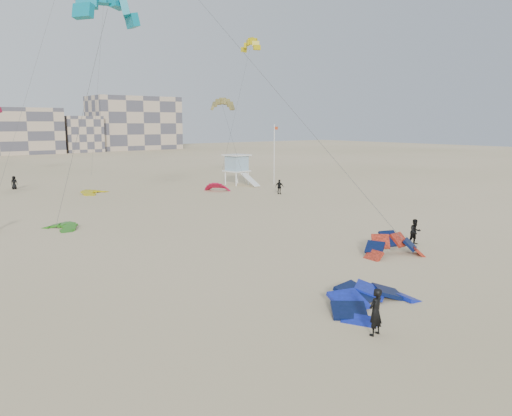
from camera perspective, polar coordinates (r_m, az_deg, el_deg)
ground at (r=22.73m, az=7.64°, el=-11.23°), size 320.00×320.00×0.00m
kite_ground_blue at (r=23.27m, az=13.39°, el=-10.91°), size 5.76×5.97×2.74m
kite_ground_orange at (r=32.03m, az=15.44°, el=-5.29°), size 4.73×4.77×3.68m
kite_ground_green at (r=41.40m, az=-21.40°, el=-2.25°), size 3.75×3.59×1.41m
kite_ground_red_far at (r=60.50m, az=-4.44°, el=1.98°), size 4.23×4.20×2.87m
kite_ground_yellow at (r=60.88m, az=-17.98°, el=1.58°), size 5.11×5.12×1.32m
kitesurfer_main at (r=20.05m, az=13.50°, el=-11.47°), size 0.72×0.51×1.87m
kitesurfer_b at (r=35.23m, az=17.73°, el=-2.61°), size 1.00×0.88×1.72m
kitesurfer_d at (r=57.38m, az=2.70°, el=2.43°), size 0.89×1.05×1.69m
kitesurfer_e at (r=68.43m, az=-25.92°, el=2.62°), size 0.88×0.65×1.65m
kitesurfer_f at (r=78.48m, az=-1.35°, el=4.46°), size 0.65×1.76×1.87m
kite_fly_teal_a at (r=36.21m, az=-16.60°, el=20.98°), size 6.36×5.42×16.01m
kite_fly_olive at (r=66.75m, az=-3.87°, el=11.61°), size 5.90×12.43×10.61m
kite_fly_yellow at (r=75.42m, az=-0.63°, el=18.01°), size 3.51×6.76×19.12m
lifeguard_tower_near at (r=66.17m, az=-2.20°, el=4.39°), size 3.13×5.63×4.00m
flagpole at (r=66.46m, az=2.10°, el=6.29°), size 0.64×0.10×7.91m
condo_east at (r=160.69m, az=-13.75°, el=9.39°), size 26.00×14.00×16.00m
condo_fill_right at (r=150.50m, az=-19.41°, el=7.97°), size 10.00×10.00×10.00m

